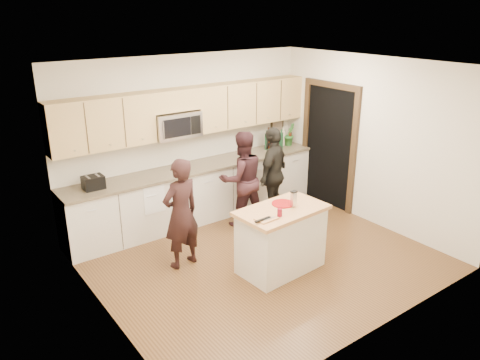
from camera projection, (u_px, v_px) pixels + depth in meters
floor at (261, 258)px, 6.71m from camera, size 4.50×4.50×0.00m
room_shell at (263, 141)px, 6.11m from camera, size 4.52×4.02×2.71m
back_cabinetry at (198, 192)px, 7.83m from camera, size 4.50×0.66×0.94m
upper_cabinetry at (193, 109)px, 7.48m from camera, size 4.50×0.33×0.75m
microwave at (176, 125)px, 7.33m from camera, size 0.76×0.41×0.40m
doorway at (329, 142)px, 8.23m from camera, size 0.06×1.25×2.20m
framed_picture at (277, 125)px, 8.85m from camera, size 0.30×0.03×0.38m
dish_towel at (150, 189)px, 7.04m from camera, size 0.34×0.60×0.48m
island at (281, 239)px, 6.27m from camera, size 1.24×0.77×0.90m
red_plate at (283, 204)px, 6.26m from camera, size 0.30×0.30×0.02m
box_grater at (294, 198)px, 6.13m from camera, size 0.08×0.06×0.21m
drink_glass at (280, 213)px, 5.88m from camera, size 0.06×0.06×0.10m
cutting_board at (266, 219)px, 5.80m from camera, size 0.28×0.21×0.02m
tongs at (263, 219)px, 5.74m from camera, size 0.24×0.05×0.02m
knife at (269, 219)px, 5.77m from camera, size 0.18×0.03×0.01m
toaster at (93, 182)px, 6.65m from camera, size 0.29×0.22×0.19m
bottle_cluster at (278, 138)px, 8.59m from camera, size 0.61×0.36×0.40m
orchid at (289, 134)px, 8.74m from camera, size 0.29×0.27×0.42m
woman_left at (181, 214)px, 6.27m from camera, size 0.61×0.45×1.55m
woman_center at (242, 179)px, 7.50m from camera, size 0.87×0.74×1.57m
woman_right at (273, 174)px, 7.73m from camera, size 1.00×0.78×1.58m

